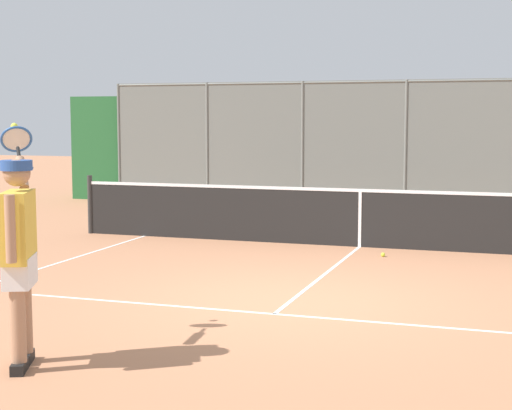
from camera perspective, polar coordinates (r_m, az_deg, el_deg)
name	(u,v)px	position (r m, az deg, el deg)	size (l,w,h in m)	color
ground_plane	(291,301)	(9.40, 2.48, -6.83)	(60.00, 60.00, 0.00)	#B27551
court_line_markings	(265,321)	(8.49, 0.66, -8.22)	(7.87, 8.75, 0.01)	white
fence_backdrop	(409,152)	(19.00, 10.81, 3.70)	(17.36, 1.37, 2.96)	slate
tennis_net	(360,217)	(13.29, 7.39, -0.86)	(10.11, 0.09, 1.07)	#2D2D2D
tennis_player	(19,245)	(7.06, -16.47, -2.71)	(0.89, 1.25, 2.07)	black
tennis_ball_near_net	(383,255)	(12.47, 8.99, -3.50)	(0.07, 0.07, 0.07)	#CCDB33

